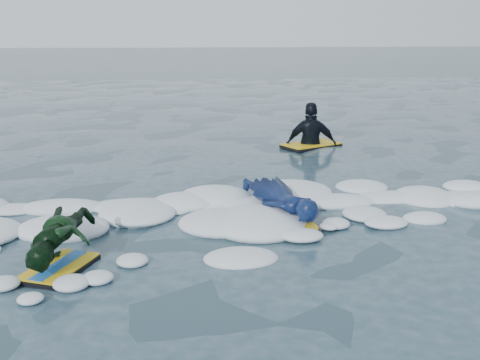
% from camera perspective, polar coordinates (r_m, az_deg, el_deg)
% --- Properties ---
extents(ground, '(120.00, 120.00, 0.00)m').
position_cam_1_polar(ground, '(7.01, 1.15, -5.90)').
color(ground, '#173039').
rests_on(ground, ground).
extents(foam_band, '(12.00, 3.10, 0.30)m').
position_cam_1_polar(foam_band, '(7.98, 0.32, -3.31)').
color(foam_band, white).
rests_on(foam_band, ground).
extents(prone_woman_unit, '(1.07, 1.77, 0.43)m').
position_cam_1_polar(prone_woman_unit, '(7.85, 4.08, -1.95)').
color(prone_woman_unit, black).
rests_on(prone_woman_unit, ground).
extents(prone_child_unit, '(0.80, 1.38, 0.51)m').
position_cam_1_polar(prone_child_unit, '(6.56, -16.58, -5.55)').
color(prone_child_unit, black).
rests_on(prone_child_unit, ground).
extents(waiting_rider_unit, '(1.35, 1.13, 1.78)m').
position_cam_1_polar(waiting_rider_unit, '(12.38, 6.75, 3.24)').
color(waiting_rider_unit, black).
rests_on(waiting_rider_unit, ground).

